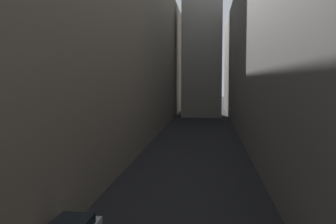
# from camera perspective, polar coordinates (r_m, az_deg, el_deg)

# --- Properties ---
(ground_plane) EXTENTS (264.00, 264.00, 0.00)m
(ground_plane) POSITION_cam_1_polar(r_m,az_deg,el_deg) (46.61, 4.23, -4.53)
(ground_plane) COLOR black
(building_block_left) EXTENTS (11.45, 108.00, 23.90)m
(building_block_left) POSITION_cam_1_polar(r_m,az_deg,el_deg) (49.83, -8.81, 9.81)
(building_block_left) COLOR #756B5B
(building_block_left) RESTS_ON ground
(building_block_right) EXTENTS (10.64, 108.00, 21.44)m
(building_block_right) POSITION_cam_1_polar(r_m,az_deg,el_deg) (48.98, 17.28, 8.30)
(building_block_right) COLOR slate
(building_block_right) RESTS_ON ground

